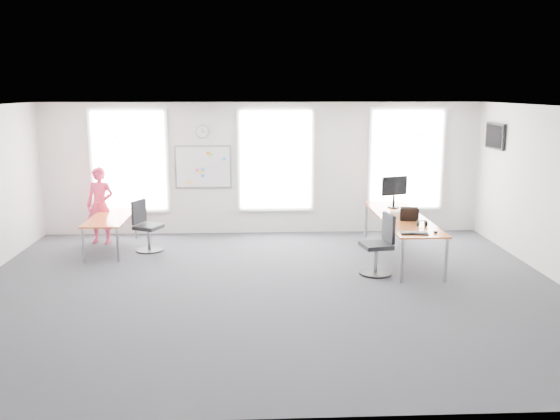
{
  "coord_description": "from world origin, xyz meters",
  "views": [
    {
      "loc": [
        -0.23,
        -9.44,
        3.27
      ],
      "look_at": [
        0.27,
        1.2,
        1.1
      ],
      "focal_mm": 38.0,
      "sensor_mm": 36.0,
      "label": 1
    }
  ],
  "objects_px": {
    "desk_right": "(402,219)",
    "headphones": "(421,223)",
    "chair_left": "(146,229)",
    "chair_right": "(379,248)",
    "keyboard": "(415,233)",
    "desk_left": "(111,219)",
    "person": "(100,205)",
    "monitor": "(394,189)"
  },
  "relations": [
    {
      "from": "person",
      "to": "monitor",
      "type": "bearing_deg",
      "value": 7.37
    },
    {
      "from": "headphones",
      "to": "chair_left",
      "type": "bearing_deg",
      "value": 179.51
    },
    {
      "from": "chair_left",
      "to": "monitor",
      "type": "xyz_separation_m",
      "value": [
        5.19,
        0.22,
        0.76
      ]
    },
    {
      "from": "chair_right",
      "to": "keyboard",
      "type": "xyz_separation_m",
      "value": [
        0.54,
        -0.32,
        0.34
      ]
    },
    {
      "from": "chair_right",
      "to": "keyboard",
      "type": "distance_m",
      "value": 0.71
    },
    {
      "from": "desk_right",
      "to": "headphones",
      "type": "height_order",
      "value": "headphones"
    },
    {
      "from": "chair_right",
      "to": "monitor",
      "type": "relative_size",
      "value": 1.64
    },
    {
      "from": "desk_right",
      "to": "chair_right",
      "type": "relative_size",
      "value": 3.03
    },
    {
      "from": "desk_left",
      "to": "person",
      "type": "bearing_deg",
      "value": 120.42
    },
    {
      "from": "desk_left",
      "to": "chair_left",
      "type": "height_order",
      "value": "chair_left"
    },
    {
      "from": "desk_right",
      "to": "keyboard",
      "type": "distance_m",
      "value": 1.43
    },
    {
      "from": "person",
      "to": "keyboard",
      "type": "height_order",
      "value": "person"
    },
    {
      "from": "person",
      "to": "keyboard",
      "type": "bearing_deg",
      "value": -13.08
    },
    {
      "from": "desk_left",
      "to": "headphones",
      "type": "distance_m",
      "value": 6.24
    },
    {
      "from": "desk_right",
      "to": "keyboard",
      "type": "xyz_separation_m",
      "value": [
        -0.13,
        -1.42,
        0.06
      ]
    },
    {
      "from": "chair_right",
      "to": "person",
      "type": "bearing_deg",
      "value": -124.57
    },
    {
      "from": "desk_right",
      "to": "headphones",
      "type": "distance_m",
      "value": 0.85
    },
    {
      "from": "desk_right",
      "to": "chair_left",
      "type": "xyz_separation_m",
      "value": [
        -5.14,
        0.69,
        -0.3
      ]
    },
    {
      "from": "headphones",
      "to": "monitor",
      "type": "relative_size",
      "value": 0.29
    },
    {
      "from": "person",
      "to": "monitor",
      "type": "height_order",
      "value": "person"
    },
    {
      "from": "person",
      "to": "monitor",
      "type": "relative_size",
      "value": 2.47
    },
    {
      "from": "desk_right",
      "to": "monitor",
      "type": "distance_m",
      "value": 1.02
    },
    {
      "from": "keyboard",
      "to": "desk_right",
      "type": "bearing_deg",
      "value": 97.26
    },
    {
      "from": "chair_left",
      "to": "monitor",
      "type": "height_order",
      "value": "monitor"
    },
    {
      "from": "chair_left",
      "to": "headphones",
      "type": "relative_size",
      "value": 5.33
    },
    {
      "from": "keyboard",
      "to": "headphones",
      "type": "xyz_separation_m",
      "value": [
        0.28,
        0.58,
        0.04
      ]
    },
    {
      "from": "monitor",
      "to": "desk_right",
      "type": "bearing_deg",
      "value": -112.62
    },
    {
      "from": "chair_right",
      "to": "chair_left",
      "type": "bearing_deg",
      "value": -122.32
    },
    {
      "from": "headphones",
      "to": "keyboard",
      "type": "bearing_deg",
      "value": -99.92
    },
    {
      "from": "chair_left",
      "to": "headphones",
      "type": "xyz_separation_m",
      "value": [
        5.29,
        -1.53,
        0.4
      ]
    },
    {
      "from": "chair_left",
      "to": "person",
      "type": "bearing_deg",
      "value": 82.29
    },
    {
      "from": "chair_right",
      "to": "monitor",
      "type": "distance_m",
      "value": 2.26
    },
    {
      "from": "chair_left",
      "to": "headphones",
      "type": "distance_m",
      "value": 5.52
    },
    {
      "from": "desk_right",
      "to": "headphones",
      "type": "bearing_deg",
      "value": -79.87
    },
    {
      "from": "headphones",
      "to": "monitor",
      "type": "bearing_deg",
      "value": 108.83
    },
    {
      "from": "desk_left",
      "to": "desk_right",
      "type": "bearing_deg",
      "value": -7.78
    },
    {
      "from": "keyboard",
      "to": "monitor",
      "type": "xyz_separation_m",
      "value": [
        0.18,
        2.33,
        0.39
      ]
    },
    {
      "from": "person",
      "to": "desk_right",
      "type": "bearing_deg",
      "value": -0.9
    },
    {
      "from": "desk_right",
      "to": "person",
      "type": "distance_m",
      "value": 6.37
    },
    {
      "from": "chair_left",
      "to": "keyboard",
      "type": "bearing_deg",
      "value": -87.97
    },
    {
      "from": "headphones",
      "to": "person",
      "type": "bearing_deg",
      "value": 176.43
    },
    {
      "from": "person",
      "to": "monitor",
      "type": "distance_m",
      "value": 6.3
    }
  ]
}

